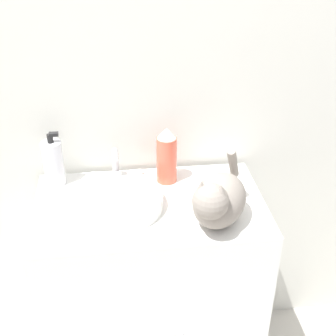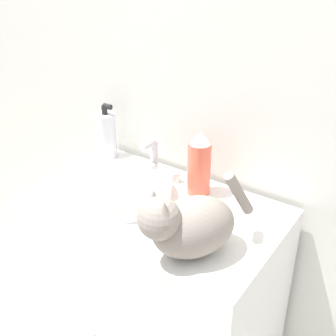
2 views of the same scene
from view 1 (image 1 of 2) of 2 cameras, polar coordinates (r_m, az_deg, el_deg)
The scene contains 7 objects.
wall_back at distance 1.60m, azimuth -3.39°, elevation 13.41°, with size 6.00×0.05×2.50m.
vanity_cabinet at distance 1.81m, azimuth -1.98°, elevation -15.32°, with size 0.76×0.47×0.84m.
sink_basin at distance 1.52m, azimuth -6.18°, elevation -4.02°, with size 0.29×0.29×0.05m.
faucet at distance 1.63m, azimuth -6.37°, elevation -0.10°, with size 0.20×0.08×0.13m.
cat at distance 1.41m, azimuth 6.13°, elevation -3.83°, with size 0.24×0.31×0.21m.
soap_bottle at distance 1.65m, azimuth -13.79°, elevation 0.65°, with size 0.07×0.07×0.20m.
spray_bottle at distance 1.61m, azimuth -0.17°, elevation 1.50°, with size 0.07×0.07×0.20m.
Camera 1 is at (-0.09, -1.03, 1.72)m, focal length 50.00 mm.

